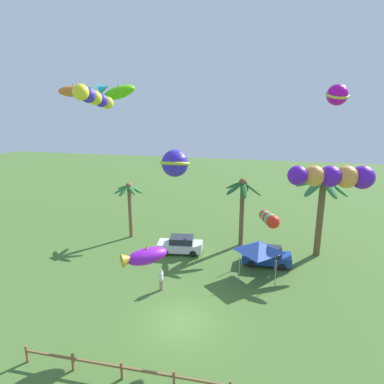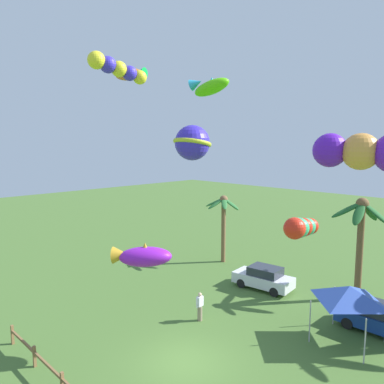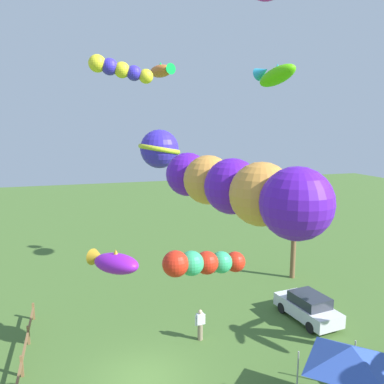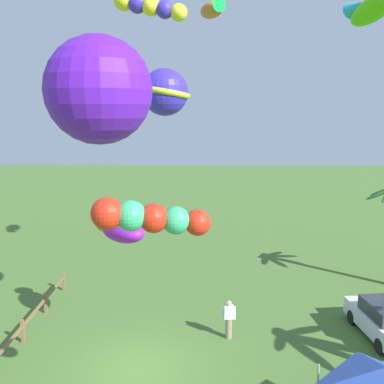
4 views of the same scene
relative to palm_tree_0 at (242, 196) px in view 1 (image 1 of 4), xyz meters
The scene contains 17 objects.
ground_plane 13.51m from the palm_tree_0, 101.73° to the right, with size 120.00×120.00×0.00m, color #476B2D.
palm_tree_0 is the anchor object (origin of this frame).
palm_tree_1 10.75m from the palm_tree_0, behind, with size 3.00×2.95×5.49m.
palm_tree_2 6.74m from the palm_tree_0, ahead, with size 4.43×4.59×7.34m.
rail_fence 17.98m from the palm_tree_0, 99.78° to the right, with size 13.22×0.12×0.95m.
parked_car_0 7.00m from the palm_tree_0, 151.29° to the right, with size 4.07×2.15×1.51m.
parked_car_1 5.83m from the palm_tree_0, 54.40° to the right, with size 3.91×1.76×1.51m.
spectator_0 11.01m from the palm_tree_0, 118.14° to the right, with size 0.26×0.55×1.59m.
festival_tent 6.27m from the palm_tree_0, 72.37° to the right, with size 2.86×2.86×2.85m.
kite_tube_0 16.75m from the palm_tree_0, 120.50° to the right, with size 1.10×3.05×1.33m.
kite_fish_1 13.96m from the palm_tree_0, 108.50° to the right, with size 2.71×2.50×1.13m.
kite_tube_2 13.66m from the palm_tree_0, 65.07° to the right, with size 4.41×1.99×1.25m.
kite_ball_3 12.78m from the palm_tree_0, 105.16° to the right, with size 1.77×1.78×1.55m.
kite_tube_4 11.74m from the palm_tree_0, 78.56° to the right, with size 1.14×2.63×0.98m.
kite_ball_5 15.01m from the palm_tree_0, 64.73° to the right, with size 1.40×1.39×1.05m.
kite_fish_6 16.49m from the palm_tree_0, 135.49° to the right, with size 2.22×1.43×0.85m.
kite_fish_7 14.03m from the palm_tree_0, 167.71° to the right, with size 3.43×2.34×1.80m.
Camera 1 is at (4.58, -17.63, 13.18)m, focal length 32.24 mm.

